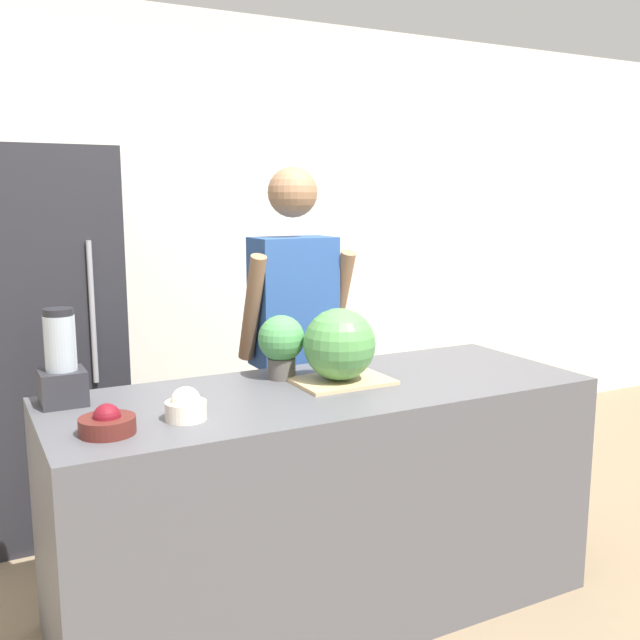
{
  "coord_description": "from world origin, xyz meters",
  "views": [
    {
      "loc": [
        -1.2,
        -1.89,
        1.59
      ],
      "look_at": [
        0.0,
        0.41,
        1.14
      ],
      "focal_mm": 40.0,
      "sensor_mm": 36.0,
      "label": 1
    }
  ],
  "objects_px": {
    "blender": "(61,366)",
    "potted_plant": "(281,343)",
    "watermelon": "(339,344)",
    "bowl_cream": "(186,406)",
    "bowl_cherries": "(107,423)",
    "refrigerator": "(29,343)",
    "person": "(294,349)"
  },
  "relations": [
    {
      "from": "person",
      "to": "potted_plant",
      "type": "relative_size",
      "value": 6.86
    },
    {
      "from": "refrigerator",
      "to": "person",
      "type": "relative_size",
      "value": 1.05
    },
    {
      "from": "bowl_cherries",
      "to": "person",
      "type": "bearing_deg",
      "value": 38.41
    },
    {
      "from": "bowl_cherries",
      "to": "potted_plant",
      "type": "height_order",
      "value": "potted_plant"
    },
    {
      "from": "watermelon",
      "to": "potted_plant",
      "type": "relative_size",
      "value": 1.1
    },
    {
      "from": "refrigerator",
      "to": "bowl_cream",
      "type": "xyz_separation_m",
      "value": [
        0.33,
        -1.44,
        0.03
      ]
    },
    {
      "from": "bowl_cream",
      "to": "blender",
      "type": "xyz_separation_m",
      "value": [
        -0.32,
        0.36,
        0.09
      ]
    },
    {
      "from": "refrigerator",
      "to": "blender",
      "type": "distance_m",
      "value": 1.09
    },
    {
      "from": "watermelon",
      "to": "bowl_cream",
      "type": "xyz_separation_m",
      "value": [
        -0.65,
        -0.16,
        -0.11
      ]
    },
    {
      "from": "bowl_cream",
      "to": "refrigerator",
      "type": "bearing_deg",
      "value": 102.75
    },
    {
      "from": "person",
      "to": "bowl_cream",
      "type": "height_order",
      "value": "person"
    },
    {
      "from": "bowl_cherries",
      "to": "bowl_cream",
      "type": "relative_size",
      "value": 1.28
    },
    {
      "from": "bowl_cherries",
      "to": "blender",
      "type": "relative_size",
      "value": 0.51
    },
    {
      "from": "bowl_cherries",
      "to": "potted_plant",
      "type": "bearing_deg",
      "value": 25.94
    },
    {
      "from": "bowl_cherries",
      "to": "blender",
      "type": "bearing_deg",
      "value": 100.52
    },
    {
      "from": "potted_plant",
      "to": "blender",
      "type": "bearing_deg",
      "value": 178.19
    },
    {
      "from": "bowl_cream",
      "to": "potted_plant",
      "type": "distance_m",
      "value": 0.6
    },
    {
      "from": "bowl_cream",
      "to": "watermelon",
      "type": "bearing_deg",
      "value": 14.21
    },
    {
      "from": "refrigerator",
      "to": "potted_plant",
      "type": "bearing_deg",
      "value": -53.67
    },
    {
      "from": "bowl_cream",
      "to": "potted_plant",
      "type": "xyz_separation_m",
      "value": [
        0.49,
        0.33,
        0.1
      ]
    },
    {
      "from": "watermelon",
      "to": "blender",
      "type": "relative_size",
      "value": 0.83
    },
    {
      "from": "watermelon",
      "to": "bowl_cherries",
      "type": "relative_size",
      "value": 1.63
    },
    {
      "from": "bowl_cream",
      "to": "potted_plant",
      "type": "bearing_deg",
      "value": 34.43
    },
    {
      "from": "watermelon",
      "to": "blender",
      "type": "distance_m",
      "value": 0.99
    },
    {
      "from": "watermelon",
      "to": "bowl_cream",
      "type": "distance_m",
      "value": 0.68
    },
    {
      "from": "refrigerator",
      "to": "bowl_cherries",
      "type": "xyz_separation_m",
      "value": [
        0.08,
        -1.46,
        0.02
      ]
    },
    {
      "from": "bowl_cherries",
      "to": "potted_plant",
      "type": "distance_m",
      "value": 0.83
    },
    {
      "from": "person",
      "to": "blender",
      "type": "bearing_deg",
      "value": -159.23
    },
    {
      "from": "blender",
      "to": "potted_plant",
      "type": "xyz_separation_m",
      "value": [
        0.81,
        -0.03,
        0.01
      ]
    },
    {
      "from": "blender",
      "to": "potted_plant",
      "type": "height_order",
      "value": "blender"
    },
    {
      "from": "watermelon",
      "to": "bowl_cream",
      "type": "height_order",
      "value": "watermelon"
    },
    {
      "from": "watermelon",
      "to": "blender",
      "type": "xyz_separation_m",
      "value": [
        -0.97,
        0.19,
        -0.02
      ]
    }
  ]
}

